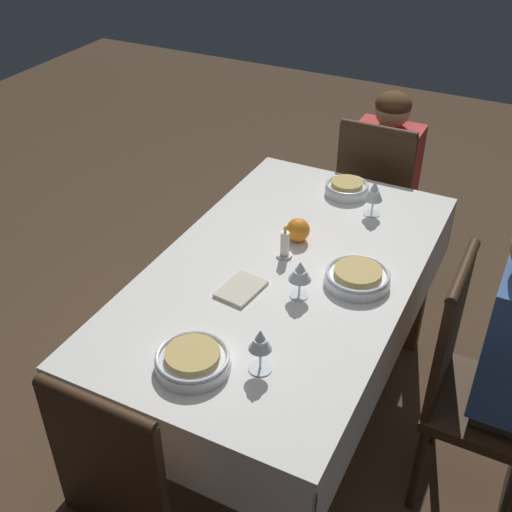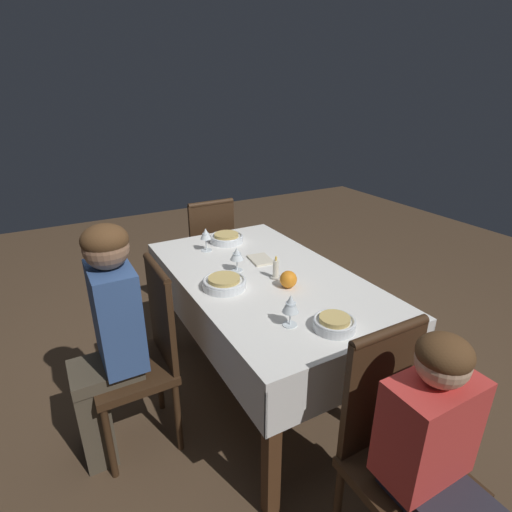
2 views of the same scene
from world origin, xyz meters
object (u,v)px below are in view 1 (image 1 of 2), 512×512
wine_glass_south (300,272)px  bowl_west (193,360)px  dining_table (284,291)px  bowl_east (347,188)px  orange_fruit (298,230)px  napkin_red_folded (241,289)px  person_child_red (387,180)px  chair_south (471,382)px  bowl_south (357,277)px  chair_east (376,203)px  candle_centerpiece (285,246)px  wine_glass_east (374,192)px  wine_glass_west (260,342)px

wine_glass_south → bowl_west: size_ratio=0.62×
bowl_west → dining_table: bearing=-3.4°
dining_table → bowl_east: size_ratio=8.49×
orange_fruit → napkin_red_folded: bearing=172.8°
person_child_red → chair_south: bearing=119.3°
person_child_red → bowl_south: (-1.12, -0.22, 0.23)m
bowl_south → bowl_east: (0.56, 0.24, 0.00)m
chair_east → wine_glass_south: (-1.11, -0.07, 0.34)m
bowl_south → bowl_east: same height
bowl_east → napkin_red_folded: bearing=173.7°
wine_glass_south → orange_fruit: (0.30, 0.14, -0.05)m
wine_glass_south → napkin_red_folded: bearing=108.1°
person_child_red → bowl_east: bearing=87.7°
chair_east → person_child_red: size_ratio=0.92×
chair_south → candle_centerpiece: (0.05, 0.70, 0.29)m
bowl_east → wine_glass_east: size_ratio=1.23×
napkin_red_folded → bowl_east: bearing=-6.3°
wine_glass_west → dining_table: bearing=16.6°
wine_glass_south → bowl_west: wine_glass_south is taller
wine_glass_west → candle_centerpiece: bearing=17.6°
chair_south → bowl_west: 0.94m
orange_fruit → bowl_south: bearing=-118.4°
person_child_red → wine_glass_south: 1.30m
person_child_red → napkin_red_folded: person_child_red is taller
person_child_red → napkin_red_folded: size_ratio=6.04×
orange_fruit → wine_glass_east: bearing=-32.0°
dining_table → bowl_south: 0.28m
bowl_east → bowl_west: same height
wine_glass_south → wine_glass_east: wine_glass_east is taller
chair_east → bowl_west: bearing=87.6°
chair_south → bowl_west: size_ratio=4.43×
dining_table → napkin_red_folded: 0.22m
chair_south → person_child_red: person_child_red is taller
bowl_west → wine_glass_east: bearing=-10.3°
bowl_east → wine_glass_east: bearing=-127.6°
wine_glass_east → wine_glass_west: (-0.94, 0.01, 0.00)m
napkin_red_folded → dining_table: bearing=-23.5°
bowl_south → napkin_red_folded: bearing=122.4°
bowl_east → dining_table: bearing=179.1°
wine_glass_south → wine_glass_west: bearing=-174.4°
wine_glass_east → orange_fruit: 0.35m
chair_south → wine_glass_west: (-0.48, 0.53, 0.35)m
wine_glass_west → candle_centerpiece: wine_glass_west is taller
bowl_south → napkin_red_folded: bowl_south is taller
dining_table → chair_south: size_ratio=1.56×
chair_east → bowl_east: size_ratio=5.43×
dining_table → bowl_east: bearing=-0.9°
wine_glass_south → wine_glass_west: wine_glass_west is taller
person_child_red → wine_glass_east: person_child_red is taller
bowl_east → wine_glass_west: 1.06m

